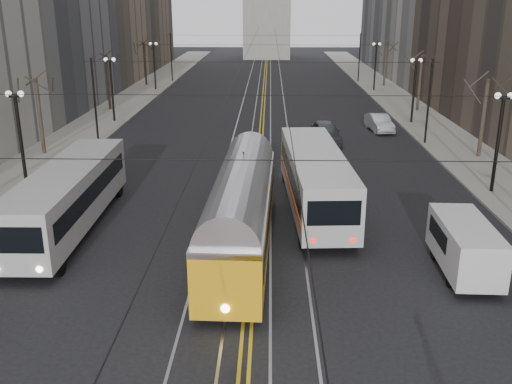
# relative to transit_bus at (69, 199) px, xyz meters

# --- Properties ---
(sidewalk_left) EXTENTS (5.00, 140.00, 0.15)m
(sidewalk_left) POSITION_rel_transit_bus_xyz_m (-6.00, 33.07, -1.47)
(sidewalk_left) COLOR gray
(sidewalk_left) RESTS_ON ground
(sidewalk_right) EXTENTS (5.00, 140.00, 0.15)m
(sidewalk_right) POSITION_rel_transit_bus_xyz_m (24.00, 33.07, -1.47)
(sidewalk_right) COLOR gray
(sidewalk_right) RESTS_ON ground
(streetcar_rails) EXTENTS (4.80, 130.00, 0.02)m
(streetcar_rails) POSITION_rel_transit_bus_xyz_m (9.00, 33.07, -1.55)
(streetcar_rails) COLOR gray
(streetcar_rails) RESTS_ON ground
(centre_lines) EXTENTS (0.42, 130.00, 0.01)m
(centre_lines) POSITION_rel_transit_bus_xyz_m (9.00, 33.07, -1.54)
(centre_lines) COLOR gold
(centre_lines) RESTS_ON ground
(lamp_posts) EXTENTS (27.60, 57.20, 5.60)m
(lamp_posts) POSITION_rel_transit_bus_xyz_m (9.00, 16.82, 1.25)
(lamp_posts) COLOR black
(lamp_posts) RESTS_ON ground
(street_trees) EXTENTS (31.68, 53.28, 5.60)m
(street_trees) POSITION_rel_transit_bus_xyz_m (9.00, 23.32, 1.25)
(street_trees) COLOR #382D23
(street_trees) RESTS_ON ground
(trolley_wires) EXTENTS (25.96, 120.00, 6.60)m
(trolley_wires) POSITION_rel_transit_bus_xyz_m (9.00, 22.90, 2.23)
(trolley_wires) COLOR black
(trolley_wires) RESTS_ON ground
(transit_bus) EXTENTS (2.71, 12.42, 3.10)m
(transit_bus) POSITION_rel_transit_bus_xyz_m (0.00, 0.00, 0.00)
(transit_bus) COLOR #B9B9B9
(transit_bus) RESTS_ON ground
(streetcar) EXTENTS (2.90, 13.36, 3.13)m
(streetcar) POSITION_rel_transit_bus_xyz_m (8.50, -2.37, 0.02)
(streetcar) COLOR #F5AE15
(streetcar) RESTS_ON ground
(rear_bus) EXTENTS (3.34, 12.44, 3.21)m
(rear_bus) POSITION_rel_transit_bus_xyz_m (12.14, 2.96, 0.06)
(rear_bus) COLOR silver
(rear_bus) RESTS_ON ground
(cargo_van) EXTENTS (2.04, 5.00, 2.19)m
(cargo_van) POSITION_rel_transit_bus_xyz_m (17.69, -4.38, -0.46)
(cargo_van) COLOR silver
(cargo_van) RESTS_ON ground
(sedan_grey) EXTENTS (2.42, 5.20, 1.72)m
(sedan_grey) POSITION_rel_transit_bus_xyz_m (14.13, 18.37, -0.69)
(sedan_grey) COLOR #3F4246
(sedan_grey) RESTS_ON ground
(sedan_silver) EXTENTS (2.04, 4.54, 1.45)m
(sedan_silver) POSITION_rel_transit_bus_xyz_m (19.16, 22.85, -0.83)
(sedan_silver) COLOR #B5B9BE
(sedan_silver) RESTS_ON ground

